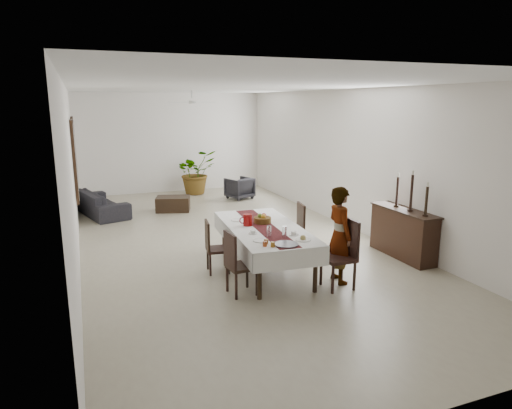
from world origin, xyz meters
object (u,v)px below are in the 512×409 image
object	(u,v)px
dining_table_top	(264,229)
sofa	(101,203)
red_pitcher	(248,220)
sideboard_body	(403,234)
woman	(340,235)

from	to	relation	value
dining_table_top	sofa	size ratio (longest dim) A/B	1.16
red_pitcher	sideboard_body	size ratio (longest dim) A/B	0.14
red_pitcher	sideboard_body	xyz separation A→B (m)	(2.98, -0.49, -0.44)
dining_table_top	sideboard_body	distance (m)	2.77
red_pitcher	woman	world-z (taller)	woman
sideboard_body	woman	bearing A→B (deg)	-160.60
red_pitcher	woman	xyz separation A→B (m)	(1.18, -1.13, -0.09)
red_pitcher	sideboard_body	world-z (taller)	red_pitcher
woman	sideboard_body	xyz separation A→B (m)	(1.80, 0.63, -0.35)
woman	sideboard_body	world-z (taller)	woman
woman	sofa	distance (m)	7.14
red_pitcher	woman	size ratio (longest dim) A/B	0.13
red_pitcher	woman	distance (m)	1.63
red_pitcher	sofa	bearing A→B (deg)	113.30
dining_table_top	sofa	distance (m)	5.87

